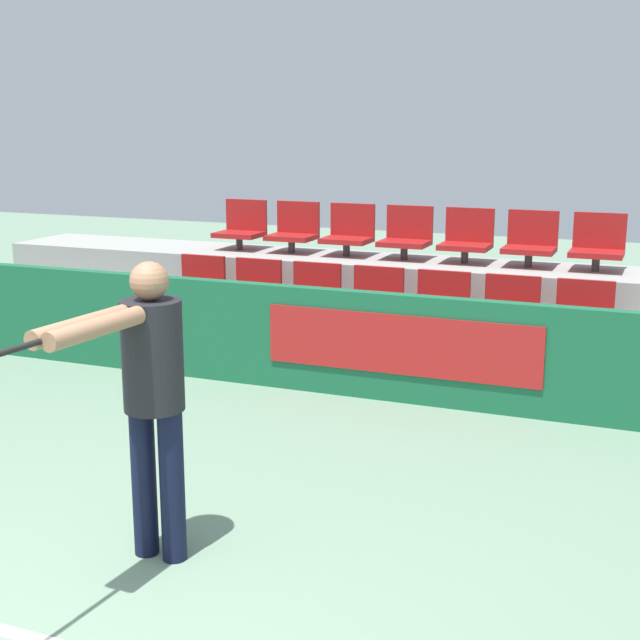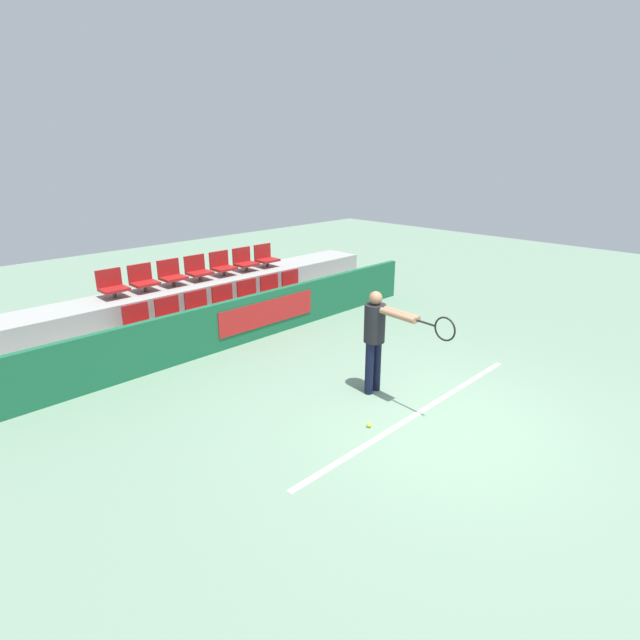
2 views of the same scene
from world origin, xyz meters
name	(u,v)px [view 2 (image 2 of 2)]	position (x,y,z in m)	size (l,w,h in m)	color
ground_plane	(437,421)	(0.00, 0.00, 0.00)	(30.00, 30.00, 0.00)	gray
court_baseline	(418,413)	(0.00, 0.29, 0.00)	(4.85, 0.08, 0.01)	white
barrier_wall	(247,319)	(0.01, 4.22, 0.45)	(9.10, 0.14, 0.89)	#19603D
bleacher_tier_front	(230,323)	(0.00, 4.77, 0.23)	(8.70, 0.95, 0.46)	#9E9E99
bleacher_tier_middle	(203,302)	(0.00, 5.72, 0.46)	(8.70, 0.95, 0.92)	#9E9E99
stadium_chair_0	(139,321)	(-1.80, 4.89, 0.69)	(0.47, 0.39, 0.51)	#333333
stadium_chair_1	(170,313)	(-1.20, 4.89, 0.69)	(0.47, 0.39, 0.51)	#333333
stadium_chair_2	(199,306)	(-0.60, 4.89, 0.69)	(0.47, 0.39, 0.51)	#333333
stadium_chair_3	(226,300)	(0.00, 4.89, 0.69)	(0.47, 0.39, 0.51)	#333333
stadium_chair_4	(250,294)	(0.60, 4.89, 0.69)	(0.47, 0.39, 0.51)	#333333
stadium_chair_5	(272,289)	(1.20, 4.89, 0.69)	(0.47, 0.39, 0.51)	#333333
stadium_chair_6	(293,284)	(1.80, 4.89, 0.69)	(0.47, 0.39, 0.51)	#333333
stadium_chair_7	(112,285)	(-1.80, 5.84, 1.15)	(0.47, 0.39, 0.51)	#333333
stadium_chair_8	(143,279)	(-1.20, 5.84, 1.15)	(0.47, 0.39, 0.51)	#333333
stadium_chair_9	(171,274)	(-0.60, 5.84, 1.15)	(0.47, 0.39, 0.51)	#333333
stadium_chair_10	(198,269)	(0.00, 5.84, 1.15)	(0.47, 0.39, 0.51)	#333333
stadium_chair_11	(222,265)	(0.60, 5.84, 1.15)	(0.47, 0.39, 0.51)	#333333
stadium_chair_12	(245,261)	(1.20, 5.84, 1.15)	(0.47, 0.39, 0.51)	#333333
stadium_chair_13	(265,257)	(1.80, 5.84, 1.15)	(0.47, 0.39, 0.51)	#333333
tennis_player	(378,333)	(0.05, 1.11, 0.98)	(0.31, 1.53, 1.58)	black
tennis_ball	(369,425)	(-0.78, 0.55, 0.03)	(0.07, 0.07, 0.07)	#CCDB33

